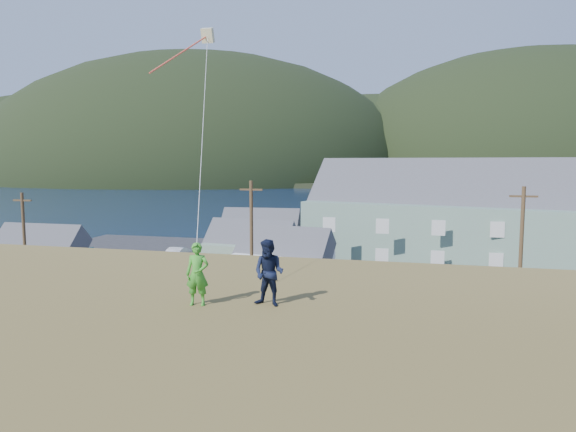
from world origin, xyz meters
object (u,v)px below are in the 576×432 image
object	(u,v)px
lodge	(500,220)
kite_flyer_green	(197,274)
shed_teal	(37,257)
shed_palegreen_far	(260,232)
shed_white	(283,261)
kite_flyer_navy	(269,273)
wharf	(312,235)
shed_palegreen_near	(249,249)

from	to	relation	value
lodge	kite_flyer_green	xyz separation A→B (m)	(-13.61, -41.43, 2.80)
shed_teal	shed_palegreen_far	world-z (taller)	shed_teal
shed_white	shed_teal	bearing A→B (deg)	-162.35
shed_white	kite_flyer_navy	bearing A→B (deg)	-66.88
wharf	kite_flyer_green	distance (m)	60.69
wharf	shed_palegreen_near	bearing A→B (deg)	-93.07
lodge	shed_palegreen_near	size ratio (longest dim) A/B	4.32
lodge	shed_teal	xyz separation A→B (m)	(-40.77, -15.00, -2.81)
shed_teal	kite_flyer_green	size ratio (longest dim) A/B	5.02
shed_palegreen_near	kite_flyer_navy	bearing A→B (deg)	-64.26
shed_white	kite_flyer_green	size ratio (longest dim) A/B	5.42
shed_teal	kite_flyer_navy	bearing A→B (deg)	-41.55
shed_white	kite_flyer_navy	size ratio (longest dim) A/B	5.15
shed_palegreen_near	shed_palegreen_far	world-z (taller)	shed_palegreen_far
kite_flyer_navy	shed_teal	bearing A→B (deg)	147.92
lodge	kite_flyer_navy	world-z (taller)	lodge
shed_palegreen_far	lodge	bearing A→B (deg)	-14.85
lodge	shed_palegreen_near	xyz separation A→B (m)	(-23.67, -6.57, -2.82)
lodge	shed_white	size ratio (longest dim) A/B	4.53
shed_palegreen_near	kite_flyer_navy	xyz separation A→B (m)	(11.86, -34.46, 5.67)
kite_flyer_green	lodge	bearing A→B (deg)	62.91
wharf	kite_flyer_green	bearing A→B (deg)	-81.66
kite_flyer_navy	shed_palegreen_far	bearing A→B (deg)	117.04
lodge	shed_white	distance (m)	22.49
shed_teal	kite_flyer_green	distance (m)	38.31
wharf	kite_flyer_navy	world-z (taller)	kite_flyer_navy
wharf	shed_palegreen_near	size ratio (longest dim) A/B	2.80
shed_palegreen_far	wharf	bearing A→B (deg)	70.18
shed_teal	kite_flyer_navy	size ratio (longest dim) A/B	4.76
shed_palegreen_far	kite_flyer_green	world-z (taller)	kite_flyer_green
wharf	kite_flyer_navy	size ratio (longest dim) A/B	15.13
shed_teal	shed_palegreen_near	world-z (taller)	shed_teal
lodge	shed_palegreen_far	xyz separation A→B (m)	(-26.16, 5.41, -2.77)
kite_flyer_navy	shed_white	bearing A→B (deg)	113.57
shed_palegreen_near	shed_palegreen_far	bearing A→B (deg)	108.47
kite_flyer_navy	shed_palegreen_near	bearing A→B (deg)	118.86
shed_palegreen_near	shed_white	size ratio (longest dim) A/B	1.05
shed_palegreen_near	kite_flyer_green	size ratio (longest dim) A/B	5.68
lodge	shed_palegreen_far	bearing A→B (deg)	-177.65
lodge	kite_flyer_green	size ratio (longest dim) A/B	24.55
lodge	shed_teal	bearing A→B (deg)	-145.77
wharf	shed_palegreen_near	xyz separation A→B (m)	(-1.33, -24.72, 1.94)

